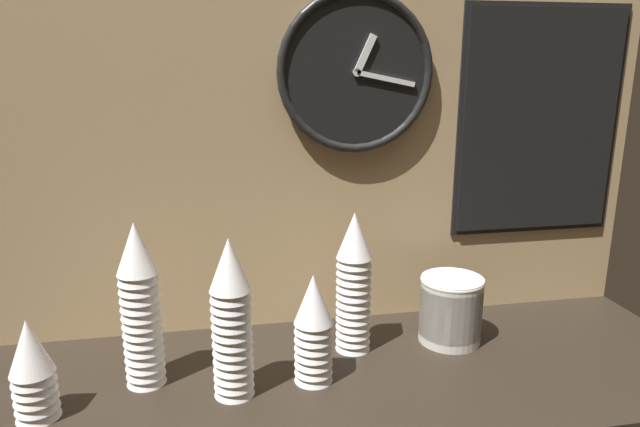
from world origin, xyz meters
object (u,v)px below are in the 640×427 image
object	(u,v)px
cup_stack_center	(313,329)
menu_board	(540,122)
bowl_stack_right	(451,308)
wall_clock	(356,72)
cup_stack_center_right	(354,282)
cup_stack_center_left	(231,319)
cup_stack_left	(140,305)
cup_stack_far_left	(32,370)

from	to	relation	value
cup_stack_center	menu_board	bearing A→B (deg)	23.54
bowl_stack_right	wall_clock	size ratio (longest dim) A/B	0.43
cup_stack_center_right	cup_stack_center	distance (cm)	16.66
cup_stack_center_left	menu_board	distance (cm)	89.74
cup_stack_left	menu_board	bearing A→B (deg)	12.70
menu_board	cup_stack_center_right	bearing A→B (deg)	-163.05
bowl_stack_right	wall_clock	xyz separation A→B (cm)	(-19.72, 14.96, 52.87)
cup_stack_left	cup_stack_far_left	size ratio (longest dim) A/B	1.75
cup_stack_left	menu_board	distance (cm)	103.20
cup_stack_center_right	wall_clock	size ratio (longest dim) A/B	0.88
cup_stack_left	wall_clock	bearing A→B (deg)	23.21
cup_stack_center	cup_stack_center_right	bearing A→B (deg)	45.98
menu_board	bowl_stack_right	bearing A→B (deg)	-150.30
cup_stack_center_right	cup_stack_far_left	xyz separation A→B (cm)	(-63.10, -14.59, -6.36)
cup_stack_far_left	bowl_stack_right	world-z (taller)	cup_stack_far_left
cup_stack_center	cup_stack_far_left	distance (cm)	52.09
cup_stack_center_right	wall_clock	distance (cm)	47.41
cup_stack_left	bowl_stack_right	bearing A→B (deg)	4.83
cup_stack_center_left	bowl_stack_right	world-z (taller)	cup_stack_center_left
cup_stack_center_left	menu_board	world-z (taller)	menu_board
bowl_stack_right	wall_clock	world-z (taller)	wall_clock
cup_stack_center	wall_clock	world-z (taller)	wall_clock
cup_stack_left	cup_stack_center_right	xyz separation A→B (cm)	(44.76, 6.04, -0.91)
bowl_stack_right	menu_board	xyz separation A→B (cm)	(27.77, 15.84, 40.69)
cup_stack_left	cup_stack_center_right	bearing A→B (deg)	7.68
wall_clock	cup_stack_left	bearing A→B (deg)	-156.79
cup_stack_center_left	wall_clock	size ratio (longest dim) A/B	0.88
cup_stack_center	cup_stack_center_left	xyz separation A→B (cm)	(-16.18, -2.01, 4.54)
cup_stack_center_left	wall_clock	distance (cm)	61.37
cup_stack_left	cup_stack_center_right	size ratio (longest dim) A/B	1.06
cup_stack_center_right	menu_board	xyz separation A→B (cm)	(51.00, 15.54, 32.76)
cup_stack_far_left	wall_clock	world-z (taller)	wall_clock
cup_stack_center	bowl_stack_right	world-z (taller)	cup_stack_center
cup_stack_left	wall_clock	distance (cm)	68.55
cup_stack_center	menu_board	distance (cm)	77.36
bowl_stack_right	cup_stack_far_left	bearing A→B (deg)	-170.60
cup_stack_far_left	menu_board	size ratio (longest dim) A/B	0.34
cup_stack_far_left	menu_board	bearing A→B (deg)	14.79
cup_stack_center_left	bowl_stack_right	size ratio (longest dim) A/B	2.05
cup_stack_center_right	menu_board	size ratio (longest dim) A/B	0.57
wall_clock	cup_stack_center_right	bearing A→B (deg)	-103.49
cup_stack_left	cup_stack_far_left	bearing A→B (deg)	-155.01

